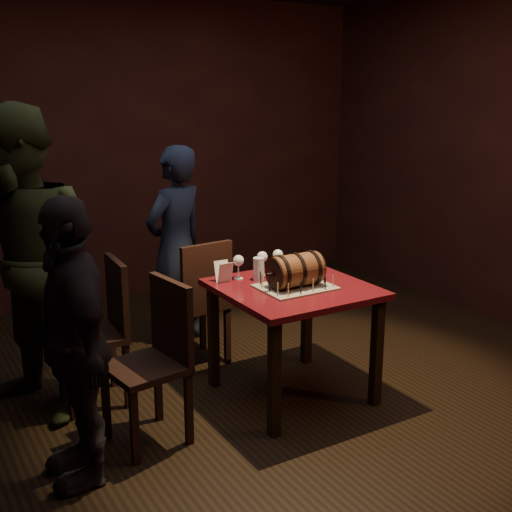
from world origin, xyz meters
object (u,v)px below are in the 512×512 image
chair_left_front (157,352)px  wine_glass_mid (262,258)px  pint_of_ale (259,269)px  person_left_front (74,343)px  wine_glass_right (278,256)px  wine_glass_left (238,262)px  chair_left_rear (103,323)px  person_left_rear (26,268)px  barrel_cake (296,270)px  pub_table (293,302)px  chair_back (200,297)px  person_back (176,247)px

chair_left_front → wine_glass_mid: bearing=21.5°
pint_of_ale → person_left_front: bearing=-162.3°
wine_glass_right → chair_left_front: 1.14m
wine_glass_left → wine_glass_right: same height
chair_left_rear → person_left_rear: bearing=176.8°
barrel_cake → wine_glass_mid: (-0.03, 0.35, 0.00)m
pub_table → pint_of_ale: 0.31m
pint_of_ale → pub_table: bearing=-60.7°
barrel_cake → chair_left_front: bearing=-179.9°
wine_glass_mid → chair_left_rear: 1.11m
wine_glass_mid → pint_of_ale: size_ratio=1.07×
barrel_cake → person_left_front: 1.44m
barrel_cake → wine_glass_left: bearing=120.5°
chair_left_front → person_left_front: bearing=-162.6°
chair_back → chair_left_front: same height
wine_glass_mid → person_back: (-0.22, 0.92, -0.09)m
wine_glass_left → chair_left_front: bearing=-153.8°
pub_table → person_left_rear: person_left_rear is taller
wine_glass_right → wine_glass_left: bearing=178.7°
barrel_cake → wine_glass_left: 0.41m
person_left_rear → wine_glass_right: bearing=57.1°
wine_glass_left → person_left_rear: bearing=168.0°
barrel_cake → chair_left_front: barrel_cake is taller
wine_glass_left → pub_table: bearing=-54.3°
chair_left_rear → person_back: size_ratio=0.60×
chair_back → chair_left_front: size_ratio=1.00×
barrel_cake → person_left_front: person_left_front is taller
pub_table → chair_back: bearing=112.9°
pub_table → barrel_cake: (-0.02, -0.04, 0.23)m
pub_table → person_back: (-0.26, 1.23, 0.14)m
wine_glass_mid → chair_back: size_ratio=0.17×
chair_back → chair_left_front: 1.00m
chair_left_front → person_left_rear: bearing=131.2°
barrel_cake → person_left_rear: (-1.48, 0.62, 0.08)m
pint_of_ale → person_back: bearing=97.7°
barrel_cake → chair_left_front: 0.99m
pub_table → chair_back: 0.80m
barrel_cake → chair_left_rear: (-1.05, 0.60, -0.34)m
person_back → person_left_rear: person_left_rear is taller
barrel_cake → person_left_rear: person_left_rear is taller
chair_back → person_back: size_ratio=0.60×
wine_glass_right → person_back: (-0.34, 0.93, -0.09)m
chair_left_rear → chair_left_front: 0.61m
wine_glass_left → chair_back: (-0.08, 0.42, -0.35)m
chair_left_rear → chair_back: bearing=12.6°
person_back → chair_left_rear: bearing=18.5°
wine_glass_mid → chair_left_front: chair_left_front is taller
person_back → person_left_front: bearing=29.0°
wine_glass_right → chair_left_front: chair_left_front is taller
person_back → person_left_front: size_ratio=1.05×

